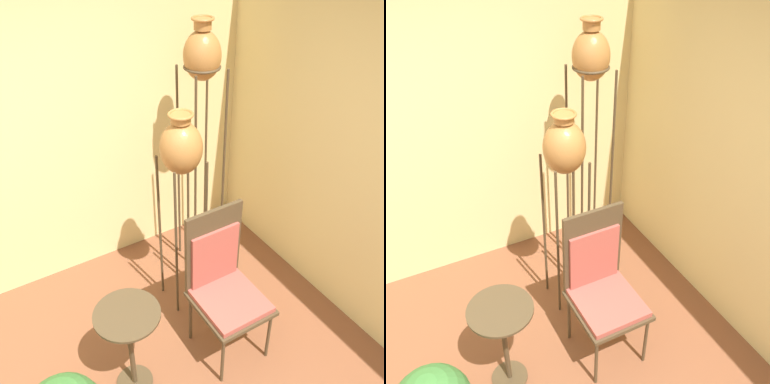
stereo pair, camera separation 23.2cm
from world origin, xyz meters
The scene contains 5 objects.
wall_back centered at (0.00, 2.07, 1.35)m, with size 8.07×0.06×2.70m.
vase_stand_tall centered at (1.40, 1.57, 1.82)m, with size 0.29×0.29×2.17m.
vase_stand_medium centered at (1.01, 1.22, 1.39)m, with size 0.30×0.30×1.69m.
chair centered at (1.03, 0.69, 0.62)m, with size 0.47×0.50×1.15m.
side_table centered at (0.30, 0.68, 0.52)m, with size 0.43×0.43×0.72m.
Camera 1 is at (-0.32, -1.11, 2.91)m, focal length 42.00 mm.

